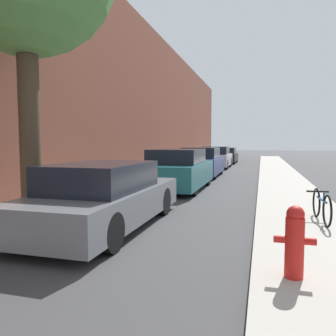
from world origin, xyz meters
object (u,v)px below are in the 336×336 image
at_px(parked_car_black, 225,156).
at_px(fire_hydrant, 295,241).
at_px(parked_car_silver, 216,158).
at_px(bicycle, 321,206).
at_px(parked_car_grey, 105,197).
at_px(parked_car_teal, 178,170).
at_px(parked_car_navy, 201,163).

bearing_deg(parked_car_black, fire_hydrant, -81.99).
distance_m(parked_car_silver, bicycle, 15.64).
height_order(parked_car_grey, parked_car_teal, parked_car_teal).
bearing_deg(parked_car_black, bicycle, -78.67).
relative_size(parked_car_grey, parked_car_black, 1.14).
relative_size(parked_car_teal, parked_car_silver, 1.10).
bearing_deg(parked_car_silver, parked_car_navy, -90.01).
relative_size(parked_car_grey, parked_car_silver, 1.14).
bearing_deg(bicycle, fire_hydrant, -107.78).
xyz_separation_m(parked_car_teal, fire_hydrant, (3.32, -7.56, -0.14)).
bearing_deg(fire_hydrant, parked_car_silver, 100.39).
bearing_deg(parked_car_silver, parked_car_grey, -90.27).
xyz_separation_m(parked_car_navy, fire_hydrant, (3.33, -12.47, -0.13)).
height_order(parked_car_grey, fire_hydrant, parked_car_grey).
bearing_deg(parked_car_teal, parked_car_silver, 90.05).
height_order(parked_car_teal, bicycle, parked_car_teal).
distance_m(parked_car_grey, parked_car_black, 21.64).
xyz_separation_m(parked_car_navy, parked_car_black, (0.02, 11.06, -0.07)).
relative_size(parked_car_teal, bicycle, 2.89).
bearing_deg(parked_car_navy, parked_car_teal, -89.88).
xyz_separation_m(parked_car_black, fire_hydrant, (3.31, -23.53, -0.05)).
distance_m(parked_car_grey, parked_car_silver, 16.29).
bearing_deg(fire_hydrant, parked_car_black, 98.01).
distance_m(parked_car_navy, parked_car_silver, 5.71).
bearing_deg(fire_hydrant, parked_car_teal, 113.72).
bearing_deg(parked_car_teal, parked_car_black, 89.95).
distance_m(parked_car_teal, parked_car_silver, 10.61).
distance_m(parked_car_black, fire_hydrant, 23.76).
xyz_separation_m(parked_car_silver, parked_car_black, (0.02, 5.35, -0.07)).
bearing_deg(parked_car_black, parked_car_grey, -90.27).
height_order(parked_car_navy, bicycle, parked_car_navy).
xyz_separation_m(parked_car_grey, parked_car_black, (0.10, 21.64, -0.01)).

